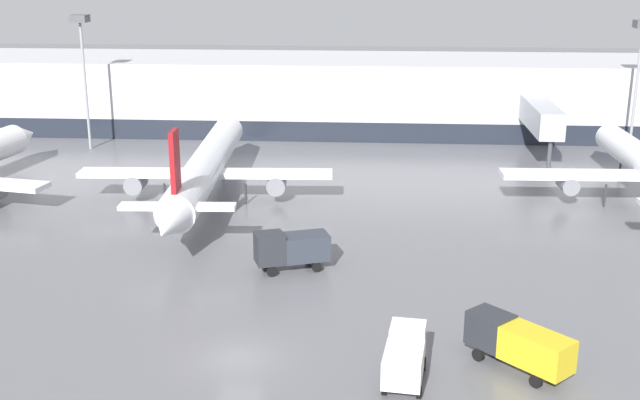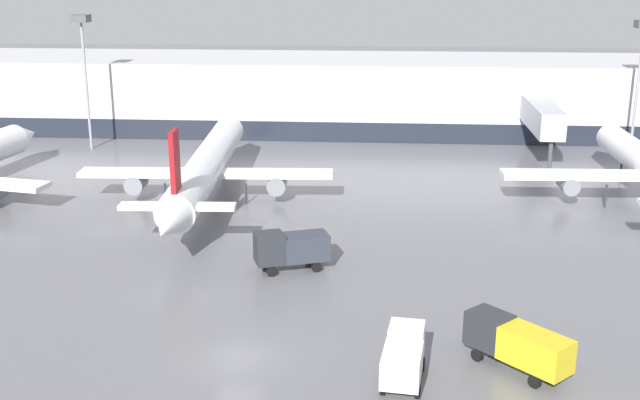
# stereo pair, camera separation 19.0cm
# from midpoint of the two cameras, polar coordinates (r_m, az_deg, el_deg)

# --- Properties ---
(ground_plane) EXTENTS (320.00, 320.00, 0.00)m
(ground_plane) POSITION_cam_midpoint_polar(r_m,az_deg,el_deg) (45.24, -5.92, -11.18)
(ground_plane) COLOR slate
(terminal_building) EXTENTS (160.00, 31.25, 9.00)m
(terminal_building) POSITION_cam_midpoint_polar(r_m,az_deg,el_deg) (102.73, -0.01, 7.58)
(terminal_building) COLOR #B2B2B7
(terminal_building) RESTS_ON ground_plane
(parked_jet_0) EXTENTS (22.79, 37.60, 9.30)m
(parked_jet_0) POSITION_cam_midpoint_polar(r_m,az_deg,el_deg) (72.43, -8.22, 2.33)
(parked_jet_0) COLOR silver
(parked_jet_0) RESTS_ON ground_plane
(service_truck_0) EXTENTS (5.47, 5.53, 2.62)m
(service_truck_0) POSITION_cam_midpoint_polar(r_m,az_deg,el_deg) (44.53, 13.80, -9.79)
(service_truck_0) COLOR gold
(service_truck_0) RESTS_ON ground_plane
(service_truck_1) EXTENTS (2.50, 4.90, 2.57)m
(service_truck_1) POSITION_cam_midpoint_polar(r_m,az_deg,el_deg) (42.39, 5.94, -10.94)
(service_truck_1) COLOR silver
(service_truck_1) RESTS_ON ground_plane
(service_truck_2) EXTENTS (5.53, 3.57, 2.82)m
(service_truck_2) POSITION_cam_midpoint_polar(r_m,az_deg,el_deg) (56.40, -2.16, -3.41)
(service_truck_2) COLOR #2D333D
(service_truck_2) RESTS_ON ground_plane
(apron_light_mast_5) EXTENTS (1.80, 1.80, 15.07)m
(apron_light_mast_5) POSITION_cam_midpoint_polar(r_m,az_deg,el_deg) (94.30, -16.65, 10.75)
(apron_light_mast_5) COLOR gray
(apron_light_mast_5) RESTS_ON ground_plane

